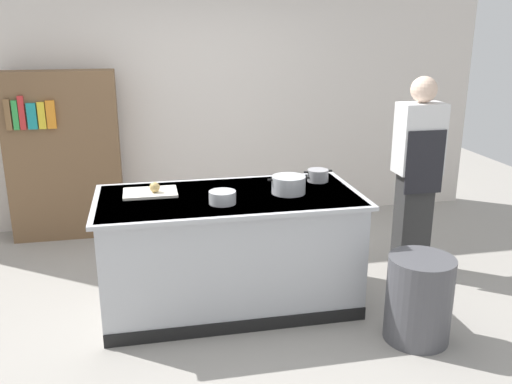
% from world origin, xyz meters
% --- Properties ---
extents(ground_plane, '(10.00, 10.00, 0.00)m').
position_xyz_m(ground_plane, '(0.00, 0.00, 0.00)').
color(ground_plane, '#9E9991').
extents(back_wall, '(6.40, 0.12, 3.00)m').
position_xyz_m(back_wall, '(0.00, 2.10, 1.50)').
color(back_wall, silver).
rests_on(back_wall, ground_plane).
extents(counter_island, '(1.98, 0.98, 0.90)m').
position_xyz_m(counter_island, '(0.00, -0.00, 0.47)').
color(counter_island, '#B7BABF').
rests_on(counter_island, ground_plane).
extents(cutting_board, '(0.40, 0.28, 0.02)m').
position_xyz_m(cutting_board, '(-0.57, 0.15, 0.91)').
color(cutting_board, silver).
rests_on(cutting_board, counter_island).
extents(onion, '(0.08, 0.08, 0.08)m').
position_xyz_m(onion, '(-0.54, 0.13, 0.96)').
color(onion, tan).
rests_on(onion, cutting_board).
extents(stock_pot, '(0.32, 0.26, 0.13)m').
position_xyz_m(stock_pot, '(0.45, -0.04, 0.97)').
color(stock_pot, '#B7BABF').
rests_on(stock_pot, counter_island).
extents(sauce_pan, '(0.24, 0.17, 0.10)m').
position_xyz_m(sauce_pan, '(0.77, 0.23, 0.95)').
color(sauce_pan, '#99999E').
rests_on(sauce_pan, counter_island).
extents(mixing_bowl, '(0.19, 0.19, 0.09)m').
position_xyz_m(mixing_bowl, '(-0.07, -0.18, 0.95)').
color(mixing_bowl, '#B7BABF').
rests_on(mixing_bowl, counter_island).
extents(trash_bin, '(0.45, 0.45, 0.61)m').
position_xyz_m(trash_bin, '(1.20, -0.77, 0.31)').
color(trash_bin, '#4C4C51').
rests_on(trash_bin, ground_plane).
extents(person_chef, '(0.38, 0.25, 1.72)m').
position_xyz_m(person_chef, '(1.69, 0.32, 0.91)').
color(person_chef, '#313131').
rests_on(person_chef, ground_plane).
extents(bookshelf, '(1.10, 0.31, 1.70)m').
position_xyz_m(bookshelf, '(-1.40, 1.80, 0.85)').
color(bookshelf, brown).
rests_on(bookshelf, ground_plane).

